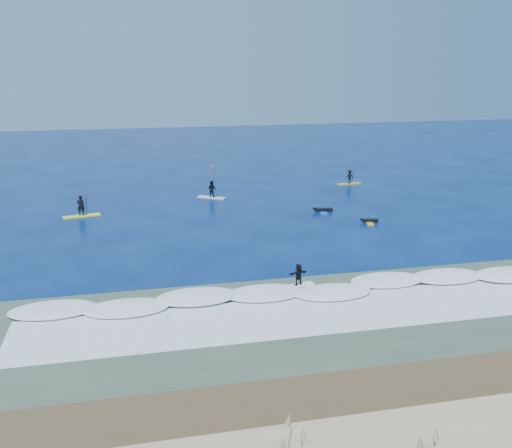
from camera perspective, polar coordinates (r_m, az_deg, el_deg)
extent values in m
plane|color=#04184A|center=(43.73, 1.71, -1.82)|extent=(160.00, 160.00, 0.00)
cube|color=brown|center=(25.31, 14.23, -16.52)|extent=(90.00, 5.00, 0.08)
cube|color=#374B3B|center=(31.29, 8.08, -9.50)|extent=(90.00, 13.00, 0.01)
cube|color=white|center=(34.72, 5.78, -6.77)|extent=(40.00, 6.00, 0.30)
cube|color=silver|center=(32.13, 7.46, -8.77)|extent=(34.00, 5.00, 0.02)
cube|color=#FDFF1B|center=(53.14, -17.04, 0.77)|extent=(3.33, 1.44, 0.11)
imported|color=black|center=(52.90, -17.13, 1.80)|extent=(0.75, 0.57, 1.86)
cylinder|color=black|center=(52.97, -16.60, 1.78)|extent=(0.20, 0.74, 2.16)
cube|color=black|center=(53.22, -16.51, 0.72)|extent=(0.13, 0.03, 0.32)
cube|color=white|center=(57.90, -4.46, 2.66)|extent=(2.84, 2.16, 0.10)
imported|color=black|center=(57.70, -4.47, 3.51)|extent=(1.02, 0.97, 1.67)
cylinder|color=black|center=(57.54, -4.08, 3.42)|extent=(0.39, 0.59, 1.95)
cube|color=black|center=(57.75, -4.06, 2.53)|extent=(0.12, 0.03, 0.29)
cube|color=gold|center=(65.11, 9.29, 3.99)|extent=(2.76, 0.92, 0.09)
imported|color=black|center=(64.94, 9.32, 4.71)|extent=(1.06, 0.67, 1.56)
cylinder|color=black|center=(65.14, 9.64, 4.67)|extent=(0.10, 0.63, 1.82)
cube|color=black|center=(65.31, 9.61, 3.94)|extent=(0.11, 0.03, 0.27)
cube|color=gold|center=(49.86, 11.22, 0.19)|extent=(0.96, 2.05, 0.09)
cube|color=black|center=(49.83, 11.33, 0.36)|extent=(1.41, 0.66, 0.23)
sphere|color=black|center=(49.67, 10.46, 0.47)|extent=(0.23, 0.23, 0.23)
cube|color=blue|center=(52.68, 6.67, 1.25)|extent=(1.00, 2.39, 0.11)
cube|color=black|center=(52.65, 6.79, 1.45)|extent=(1.65, 0.68, 0.27)
sphere|color=black|center=(52.47, 5.82, 1.56)|extent=(0.27, 0.27, 0.27)
cube|color=white|center=(35.03, 4.24, -6.15)|extent=(2.07, 0.99, 0.11)
imported|color=black|center=(34.77, 4.27, -5.05)|extent=(1.30, 0.67, 1.34)
cylinder|color=#E45314|center=(72.69, -4.36, 5.57)|extent=(0.31, 0.31, 0.49)
cone|color=#E45314|center=(72.63, -4.36, 5.86)|extent=(0.22, 0.22, 0.24)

